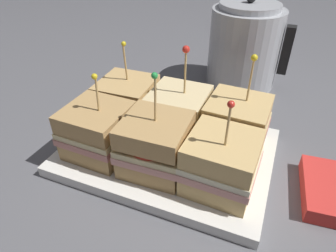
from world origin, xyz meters
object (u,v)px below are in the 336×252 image
Objects in this scene: kettle_steel at (244,47)px; sandwich_front_center at (155,145)px; sandwich_front_right at (221,163)px; sandwich_back_right at (236,125)px; serving_platter at (168,152)px; sandwich_back_center at (179,113)px; sandwich_front_left at (98,131)px; sandwich_back_left at (128,101)px.

sandwich_front_center is at bearing -99.07° from kettle_steel.
sandwich_front_right is 0.37m from kettle_steel.
sandwich_back_right is 0.27m from kettle_steel.
sandwich_front_right is (0.10, -0.05, 0.05)m from serving_platter.
sandwich_back_center is 0.78× the size of kettle_steel.
sandwich_front_center is 0.14m from sandwich_back_right.
sandwich_back_right reaches higher than sandwich_front_center.
sandwich_front_center reaches higher than serving_platter.
sandwich_back_right reaches higher than sandwich_front_left.
sandwich_back_left is at bearing -120.64° from kettle_steel.
sandwich_back_center reaches higher than sandwich_back_right.
sandwich_back_right is at bearing -0.19° from sandwich_back_center.
sandwich_front_left is 0.20m from sandwich_front_right.
kettle_steel is (0.16, 0.27, 0.03)m from sandwich_back_left.
sandwich_back_center is 0.28m from kettle_steel.
sandwich_front_center is 1.05× the size of sandwich_back_left.
serving_platter is 0.33m from kettle_steel.
sandwich_front_center is (0.10, -0.00, 0.00)m from sandwich_front_left.
sandwich_back_right is (0.10, 0.05, 0.05)m from serving_platter.
kettle_steel reaches higher than sandwich_back_left.
sandwich_back_center reaches higher than sandwich_front_right.
sandwich_front_right is 0.10m from sandwich_back_right.
sandwich_back_right is (0.10, -0.00, 0.00)m from sandwich_back_center.
sandwich_back_right is at bearing -0.48° from sandwich_back_left.
sandwich_front_right reaches higher than serving_platter.
sandwich_back_center is at bearing 88.38° from serving_platter.
sandwich_front_right is 0.14m from sandwich_back_center.
kettle_steel is at bearing 96.39° from sandwich_front_right.
sandwich_back_left reaches higher than serving_platter.
sandwich_back_center is at bearing -0.75° from sandwich_back_left.
serving_platter is 0.12m from sandwich_front_right.
serving_platter is 2.24× the size of sandwich_back_left.
kettle_steel is (0.06, 0.27, 0.03)m from sandwich_back_center.
kettle_steel is (0.16, 0.36, 0.03)m from sandwich_front_left.
sandwich_back_center is 1.01× the size of sandwich_back_right.
sandwich_front_center is at bearing -90.23° from serving_platter.
sandwich_front_left is 0.14m from sandwich_back_center.
sandwich_front_left is at bearing -179.97° from sandwich_front_right.
serving_platter is at bearing -91.62° from sandwich_back_center.
kettle_steel reaches higher than sandwich_front_right.
sandwich_back_left reaches higher than sandwich_front_right.
sandwich_back_left is at bearing 153.88° from sandwich_front_right.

